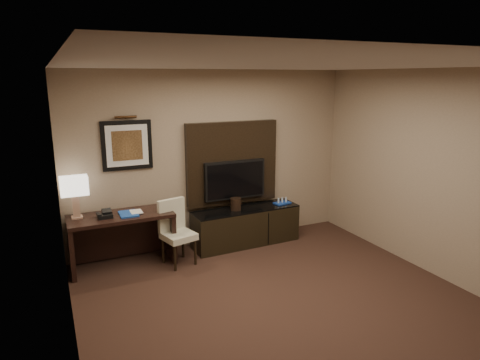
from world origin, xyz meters
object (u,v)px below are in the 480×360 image
desk_phone (105,214)px  ice_bucket (236,204)px  table_lamp (75,199)px  minibar_tray (282,201)px  tv (235,180)px  credenza (246,226)px  desk_chair (179,235)px  desk (122,240)px

desk_phone → ice_bucket: (1.95, 0.06, -0.12)m
table_lamp → minibar_tray: (3.11, -0.09, -0.38)m
tv → ice_bucket: 0.39m
credenza → tv: 0.76m
minibar_tray → desk_chair: bearing=-171.2°
tv → table_lamp: bearing=-177.7°
credenza → minibar_tray: 0.74m
credenza → ice_bucket: ice_bucket is taller
desk_phone → desk: bearing=9.2°
desk → credenza: desk is taller
desk_phone → minibar_tray: 2.78m
desk → tv: size_ratio=1.40×
credenza → tv: size_ratio=1.70×
credenza → minibar_tray: size_ratio=6.39×
desk_chair → table_lamp: bearing=149.3°
ice_bucket → table_lamp: bearing=177.8°
desk_chair → credenza: bearing=-0.6°
table_lamp → ice_bucket: table_lamp is taller
table_lamp → tv: bearing=2.3°
tv → desk_phone: size_ratio=5.40×
minibar_tray → ice_bucket: bearing=179.6°
desk_phone → tv: bearing=2.7°
desk_chair → desk: bearing=144.7°
desk → table_lamp: size_ratio=2.69×
desk → credenza: 1.91m
tv → credenza: bearing=-58.9°
desk_chair → table_lamp: table_lamp is taller
desk_chair → table_lamp: 1.46m
tv → minibar_tray: bearing=-13.7°
desk → tv: (1.80, 0.19, 0.64)m
credenza → desk_chair: desk_chair is taller
ice_bucket → minibar_tray: (0.82, -0.01, -0.05)m
desk_chair → table_lamp: (-1.28, 0.38, 0.58)m
table_lamp → minibar_tray: bearing=-1.7°
desk → ice_bucket: (1.74, 0.01, 0.30)m
desk → tv: 1.92m
tv → desk_chair: (-1.07, -0.47, -0.59)m
table_lamp → ice_bucket: bearing=-2.2°
desk → minibar_tray: size_ratio=5.26×
desk_phone → ice_bucket: desk_phone is taller
desk_chair → minibar_tray: bearing=-5.6°
desk_phone → desk_chair: bearing=-17.8°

